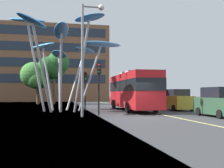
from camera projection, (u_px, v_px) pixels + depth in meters
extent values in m
cube|color=#38383A|center=(143.00, 118.00, 19.23)|extent=(120.00, 240.00, 0.10)
cube|color=#E0D666|center=(170.00, 116.00, 19.63)|extent=(0.16, 144.00, 0.01)
cube|color=red|center=(133.00, 91.00, 26.25)|extent=(2.62, 10.91, 3.12)
cube|color=black|center=(133.00, 86.00, 26.26)|extent=(2.64, 11.02, 1.00)
cube|color=yellow|center=(121.00, 80.00, 31.57)|extent=(1.34, 0.12, 0.36)
cube|color=#B2B2B7|center=(133.00, 73.00, 26.30)|extent=(1.89, 3.83, 0.24)
cylinder|color=black|center=(136.00, 104.00, 29.73)|extent=(0.30, 0.96, 0.96)
cylinder|color=black|center=(114.00, 104.00, 29.29)|extent=(0.30, 0.96, 0.96)
cylinder|color=black|center=(156.00, 107.00, 23.48)|extent=(0.30, 0.96, 0.96)
cylinder|color=black|center=(128.00, 107.00, 23.04)|extent=(0.30, 0.96, 0.96)
cylinder|color=#9EA0A5|center=(90.00, 77.00, 25.98)|extent=(2.31, 0.23, 6.43)
ellipsoid|color=#4CA3E5|center=(102.00, 44.00, 26.31)|extent=(3.77, 1.35, 0.72)
cylinder|color=#9EA0A5|center=(76.00, 79.00, 27.72)|extent=(2.23, 2.84, 6.30)
ellipsoid|color=#4299E0|center=(85.00, 51.00, 29.28)|extent=(3.29, 3.72, 0.59)
cylinder|color=#9EA0A5|center=(59.00, 81.00, 27.99)|extent=(0.31, 2.98, 5.92)
ellipsoid|color=#4299E0|center=(59.00, 54.00, 29.44)|extent=(1.72, 3.46, 0.94)
cylinder|color=#9EA0A5|center=(48.00, 77.00, 26.96)|extent=(1.36, 1.87, 6.51)
ellipsoid|color=#4CA3E5|center=(43.00, 46.00, 27.74)|extent=(3.18, 3.87, 0.66)
cylinder|color=#9EA0A5|center=(36.00, 66.00, 24.98)|extent=(1.81, 0.20, 8.35)
ellipsoid|color=#388EDB|center=(27.00, 20.00, 24.96)|extent=(3.22, 1.59, 0.74)
cylinder|color=#9EA0A5|center=(42.00, 69.00, 22.80)|extent=(1.76, 2.48, 7.47)
ellipsoid|color=#2D7FD1|center=(32.00, 21.00, 21.70)|extent=(2.93, 3.48, 0.99)
cylinder|color=#9EA0A5|center=(61.00, 72.00, 23.56)|extent=(0.22, 1.51, 6.92)
ellipsoid|color=#4299E0|center=(61.00, 31.00, 23.03)|extent=(1.33, 4.17, 1.11)
cylinder|color=#9EA0A5|center=(82.00, 66.00, 23.78)|extent=(1.42, 1.60, 8.13)
ellipsoid|color=#2D7FD1|center=(89.00, 18.00, 23.39)|extent=(3.26, 3.43, 0.42)
cylinder|color=black|center=(99.00, 90.00, 20.47)|extent=(0.12, 0.12, 3.87)
cube|color=black|center=(99.00, 69.00, 20.38)|extent=(0.28, 0.24, 0.80)
sphere|color=red|center=(99.00, 65.00, 20.27)|extent=(0.18, 0.18, 0.18)
sphere|color=#3A2707|center=(99.00, 69.00, 20.26)|extent=(0.18, 0.18, 0.18)
sphere|color=black|center=(99.00, 72.00, 20.25)|extent=(0.18, 0.18, 0.18)
cylinder|color=black|center=(85.00, 91.00, 25.96)|extent=(0.12, 0.12, 3.66)
cube|color=black|center=(85.00, 76.00, 25.87)|extent=(0.28, 0.24, 0.80)
sphere|color=#390706|center=(85.00, 73.00, 25.75)|extent=(0.18, 0.18, 0.18)
sphere|color=#3A2707|center=(85.00, 76.00, 25.74)|extent=(0.18, 0.18, 0.18)
sphere|color=green|center=(85.00, 79.00, 25.73)|extent=(0.18, 0.18, 0.18)
cylinder|color=black|center=(85.00, 91.00, 30.45)|extent=(0.12, 0.12, 3.76)
cube|color=black|center=(85.00, 78.00, 30.36)|extent=(0.28, 0.24, 0.80)
sphere|color=red|center=(86.00, 75.00, 30.24)|extent=(0.18, 0.18, 0.18)
sphere|color=#3A2707|center=(86.00, 78.00, 30.23)|extent=(0.18, 0.18, 0.18)
sphere|color=black|center=(86.00, 80.00, 30.22)|extent=(0.18, 0.18, 0.18)
cylinder|color=black|center=(82.00, 93.00, 34.52)|extent=(0.12, 0.12, 3.27)
cube|color=black|center=(82.00, 84.00, 34.43)|extent=(0.28, 0.24, 0.80)
sphere|color=#390706|center=(82.00, 81.00, 34.31)|extent=(0.18, 0.18, 0.18)
sphere|color=#3A2707|center=(82.00, 83.00, 34.30)|extent=(0.18, 0.18, 0.18)
sphere|color=green|center=(82.00, 86.00, 34.29)|extent=(0.18, 0.18, 0.18)
cube|color=#2D5138|center=(220.00, 106.00, 19.30)|extent=(1.79, 4.37, 1.17)
cube|color=black|center=(220.00, 92.00, 19.33)|extent=(1.64, 2.41, 0.74)
cylinder|color=black|center=(220.00, 111.00, 20.79)|extent=(0.20, 0.60, 0.60)
cylinder|color=black|center=(199.00, 111.00, 20.43)|extent=(0.20, 0.60, 0.60)
cylinder|color=black|center=(220.00, 114.00, 17.78)|extent=(0.20, 0.60, 0.60)
cube|color=gold|center=(177.00, 102.00, 26.43)|extent=(1.79, 3.84, 1.21)
cube|color=black|center=(177.00, 93.00, 26.46)|extent=(1.65, 2.11, 0.64)
cylinder|color=black|center=(180.00, 107.00, 27.76)|extent=(0.20, 0.60, 0.60)
cylinder|color=black|center=(164.00, 107.00, 27.40)|extent=(0.20, 0.60, 0.60)
cylinder|color=black|center=(192.00, 108.00, 25.43)|extent=(0.20, 0.60, 0.60)
cylinder|color=black|center=(174.00, 108.00, 25.07)|extent=(0.20, 0.60, 0.60)
cube|color=maroon|center=(151.00, 100.00, 32.88)|extent=(1.76, 4.41, 1.20)
cube|color=black|center=(151.00, 93.00, 32.91)|extent=(1.62, 2.43, 0.65)
cylinder|color=black|center=(154.00, 104.00, 34.38)|extent=(0.20, 0.60, 0.60)
cylinder|color=black|center=(141.00, 104.00, 34.03)|extent=(0.20, 0.60, 0.60)
cylinder|color=black|center=(163.00, 105.00, 31.70)|extent=(0.20, 0.60, 0.60)
cylinder|color=black|center=(148.00, 105.00, 31.35)|extent=(0.20, 0.60, 0.60)
cylinder|color=gray|center=(82.00, 60.00, 19.38)|extent=(0.18, 0.18, 7.99)
cylinder|color=gray|center=(92.00, 7.00, 19.64)|extent=(1.35, 0.12, 0.12)
sphere|color=silver|center=(101.00, 7.00, 19.77)|extent=(0.44, 0.44, 0.44)
cylinder|color=brown|center=(38.00, 96.00, 41.50)|extent=(0.51, 0.51, 2.50)
sphere|color=#428438|center=(41.00, 78.00, 42.10)|extent=(3.29, 3.29, 3.29)
sphere|color=#428438|center=(33.00, 75.00, 41.15)|extent=(3.84, 3.84, 3.84)
sphere|color=#428438|center=(37.00, 75.00, 40.97)|extent=(2.84, 2.84, 2.84)
sphere|color=#428438|center=(36.00, 79.00, 40.59)|extent=(2.85, 2.85, 2.85)
cylinder|color=brown|center=(54.00, 92.00, 40.91)|extent=(0.39, 0.39, 3.73)
sphere|color=#286028|center=(54.00, 68.00, 41.78)|extent=(3.56, 3.56, 3.56)
sphere|color=#286028|center=(48.00, 67.00, 41.22)|extent=(3.18, 3.18, 3.18)
sphere|color=#286028|center=(49.00, 65.00, 41.73)|extent=(2.50, 2.50, 2.50)
sphere|color=#286028|center=(58.00, 63.00, 41.69)|extent=(3.43, 3.43, 3.43)
cube|color=brown|center=(41.00, 65.00, 60.09)|extent=(27.75, 14.95, 15.45)
cube|color=#1E2838|center=(39.00, 78.00, 52.64)|extent=(26.08, 0.08, 1.73)
cube|color=#1E2838|center=(39.00, 62.00, 52.74)|extent=(26.08, 0.08, 1.73)
cube|color=#1E2838|center=(39.00, 46.00, 52.84)|extent=(26.08, 0.08, 1.73)
cube|color=#1E2838|center=(39.00, 31.00, 52.95)|extent=(26.08, 0.08, 1.73)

